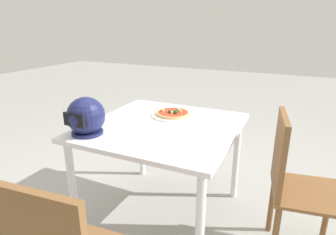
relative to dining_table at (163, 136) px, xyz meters
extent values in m
plane|color=#9E9E99|center=(0.00, 0.00, -0.64)|extent=(14.00, 14.00, 0.00)
cube|color=white|center=(0.00, 0.00, 0.07)|extent=(1.00, 1.02, 0.03)
cylinder|color=white|center=(-0.44, -0.45, -0.29)|extent=(0.05, 0.05, 0.69)
cylinder|color=white|center=(0.44, -0.45, -0.29)|extent=(0.05, 0.05, 0.69)
cylinder|color=white|center=(-0.44, 0.45, -0.29)|extent=(0.05, 0.05, 0.69)
cylinder|color=white|center=(0.44, 0.45, -0.29)|extent=(0.05, 0.05, 0.69)
cylinder|color=white|center=(0.01, -0.21, 0.09)|extent=(0.32, 0.32, 0.01)
cylinder|color=tan|center=(0.01, -0.21, 0.10)|extent=(0.25, 0.25, 0.02)
cylinder|color=red|center=(0.01, -0.21, 0.11)|extent=(0.22, 0.22, 0.00)
sphere|color=#234C1E|center=(-0.02, -0.17, 0.12)|extent=(0.03, 0.03, 0.03)
sphere|color=#234C1E|center=(-0.01, -0.22, 0.12)|extent=(0.02, 0.02, 0.02)
sphere|color=#234C1E|center=(0.03, -0.18, 0.12)|extent=(0.03, 0.03, 0.03)
cylinder|color=#E0D172|center=(-0.04, -0.22, 0.12)|extent=(0.03, 0.03, 0.02)
cylinder|color=#E0D172|center=(0.00, -0.16, 0.12)|extent=(0.02, 0.02, 0.02)
cylinder|color=#E0D172|center=(-0.01, -0.27, 0.12)|extent=(0.02, 0.02, 0.01)
cylinder|color=#E0D172|center=(0.09, -0.19, 0.12)|extent=(0.02, 0.02, 0.01)
cylinder|color=#E0D172|center=(0.09, -0.22, 0.12)|extent=(0.02, 0.02, 0.02)
sphere|color=#191E4C|center=(0.36, 0.35, 0.20)|extent=(0.24, 0.24, 0.24)
cylinder|color=#191E4C|center=(0.36, 0.35, 0.09)|extent=(0.19, 0.19, 0.02)
cube|color=black|center=(0.36, 0.45, 0.21)|extent=(0.15, 0.02, 0.08)
cube|color=brown|center=(-0.95, 0.00, -0.20)|extent=(0.46, 0.46, 0.02)
cube|color=brown|center=(-0.77, 0.03, 0.04)|extent=(0.09, 0.38, 0.45)
cylinder|color=brown|center=(-1.09, -0.19, -0.42)|extent=(0.04, 0.04, 0.43)
cylinder|color=brown|center=(-0.75, -0.14, -0.42)|extent=(0.04, 0.04, 0.43)
camera|label=1|loc=(-0.80, 1.63, 0.74)|focal=30.05mm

